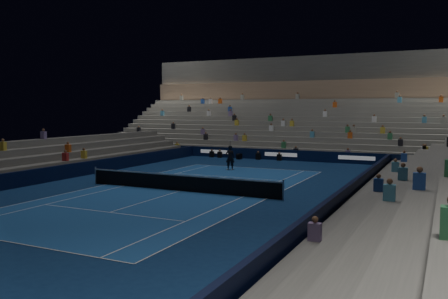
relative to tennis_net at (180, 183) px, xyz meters
name	(u,v)px	position (x,y,z in m)	size (l,w,h in m)	color
ground	(180,191)	(0.00, 0.00, -0.50)	(90.00, 90.00, 0.00)	navy
court_surface	(180,191)	(0.00, 0.00, -0.50)	(10.97, 23.77, 0.01)	#1B4D95
sponsor_barrier_far	(281,155)	(0.00, 18.50, 0.00)	(44.00, 0.25, 1.00)	black
sponsor_barrier_east	(346,196)	(9.70, 0.00, 0.00)	(0.25, 37.00, 1.00)	black
sponsor_barrier_west	(58,173)	(-9.70, 0.00, 0.00)	(0.25, 37.00, 1.00)	black
grandstand_main	(309,122)	(0.00, 27.90, 2.87)	(44.00, 15.20, 11.20)	slate
grandstand_east	(421,193)	(13.17, 0.00, 0.41)	(5.00, 37.00, 2.50)	#63635F
grandstand_west	(21,164)	(-13.17, 0.00, 0.41)	(5.00, 37.00, 2.50)	#60605C
tennis_net	(180,183)	(0.00, 0.00, 0.00)	(12.90, 0.10, 1.10)	#B2B2B7
tennis_player	(230,158)	(-1.36, 9.94, 0.48)	(0.72, 0.47, 1.96)	black
broadcast_camera	(239,156)	(-3.92, 17.51, -0.23)	(0.51, 0.89, 0.53)	black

